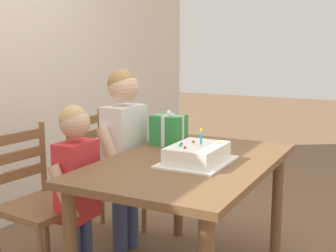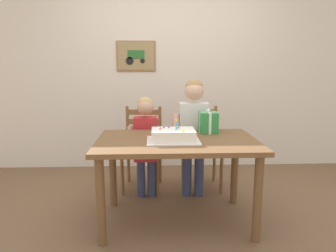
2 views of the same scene
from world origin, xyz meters
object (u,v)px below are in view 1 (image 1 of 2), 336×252
at_px(dining_table, 189,178).
at_px(birthday_cake, 197,155).
at_px(child_younger, 77,178).
at_px(gift_box_red_large, 169,130).
at_px(chair_right, 103,175).
at_px(chair_left, 37,203).
at_px(child_older, 124,143).

height_order(dining_table, birthday_cake, birthday_cake).
distance_m(dining_table, child_younger, 0.64).
bearing_deg(gift_box_red_large, chair_right, 88.07).
height_order(dining_table, gift_box_red_large, gift_box_red_large).
xyz_separation_m(birthday_cake, gift_box_red_large, (0.35, 0.36, 0.05)).
bearing_deg(gift_box_red_large, chair_left, 139.96).
bearing_deg(chair_right, dining_table, -111.81).
height_order(birthday_cake, child_older, child_older).
relative_size(chair_left, child_older, 0.74).
relative_size(dining_table, chair_left, 1.50).
bearing_deg(child_older, child_younger, 179.95).
relative_size(birthday_cake, chair_right, 0.48).
distance_m(birthday_cake, gift_box_red_large, 0.51).
distance_m(gift_box_red_large, child_younger, 0.69).
relative_size(chair_left, child_younger, 0.86).
distance_m(dining_table, chair_right, 0.93).
distance_m(chair_left, child_older, 0.68).
distance_m(birthday_cake, chair_right, 1.04).
distance_m(birthday_cake, child_older, 0.69).
bearing_deg(birthday_cake, child_older, 68.54).
height_order(birthday_cake, chair_left, birthday_cake).
distance_m(dining_table, gift_box_red_large, 0.48).
relative_size(dining_table, child_older, 1.10).
xyz_separation_m(dining_table, chair_left, (-0.33, 0.84, -0.18)).
bearing_deg(child_younger, gift_box_red_large, -24.79).
bearing_deg(child_older, gift_box_red_large, -69.53).
xyz_separation_m(birthday_cake, chair_left, (-0.30, 0.91, -0.34)).
bearing_deg(birthday_cake, gift_box_red_large, 45.44).
bearing_deg(birthday_cake, child_younger, 111.23).
xyz_separation_m(birthday_cake, chair_right, (0.37, 0.91, -0.34)).
height_order(birthday_cake, chair_right, birthday_cake).
bearing_deg(child_older, chair_left, 153.79).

